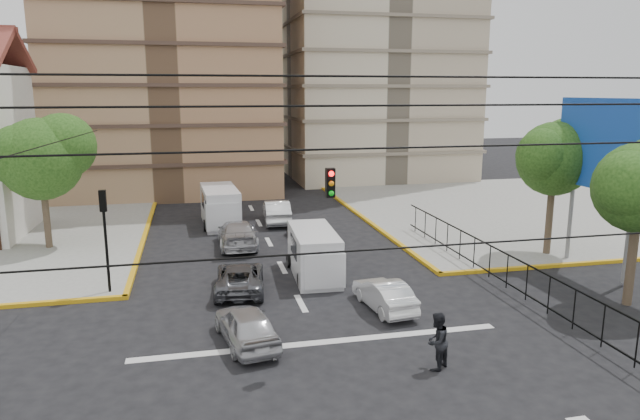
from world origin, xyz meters
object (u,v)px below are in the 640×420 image
object	(u,v)px
car_silver_front_left	(246,325)
van_left_lane	(220,208)
car_white_front_right	(384,294)
van_right_lane	(315,255)
pedestrian_crosswalk	(437,341)
traffic_light_nw	(105,224)

from	to	relation	value
car_silver_front_left	van_left_lane	bearing A→B (deg)	-99.82
car_white_front_right	van_right_lane	bearing A→B (deg)	-73.75
pedestrian_crosswalk	van_right_lane	bearing A→B (deg)	-116.58
traffic_light_nw	van_right_lane	world-z (taller)	traffic_light_nw
traffic_light_nw	van_left_lane	xyz separation A→B (m)	(5.31, 12.00, -1.93)
pedestrian_crosswalk	van_left_lane	bearing A→B (deg)	-112.55
van_right_lane	traffic_light_nw	bearing A→B (deg)	-174.79
van_right_lane	car_white_front_right	distance (m)	4.87
traffic_light_nw	car_white_front_right	bearing A→B (deg)	-20.60
traffic_light_nw	van_right_lane	bearing A→B (deg)	2.36
van_right_lane	van_left_lane	xyz separation A→B (m)	(-3.76, 11.63, 0.12)
van_right_lane	pedestrian_crosswalk	distance (m)	9.79
van_right_lane	van_left_lane	world-z (taller)	van_left_lane
car_white_front_right	traffic_light_nw	bearing A→B (deg)	-26.89
pedestrian_crosswalk	car_silver_front_left	bearing A→B (deg)	-66.47
traffic_light_nw	pedestrian_crosswalk	world-z (taller)	traffic_light_nw
van_right_lane	pedestrian_crosswalk	xyz separation A→B (m)	(1.81, -9.62, -0.14)
car_white_front_right	pedestrian_crosswalk	xyz separation A→B (m)	(-0.05, -5.14, 0.31)
van_right_lane	pedestrian_crosswalk	size ratio (longest dim) A/B	2.67
van_left_lane	car_silver_front_left	xyz separation A→B (m)	(-0.04, -18.11, -0.51)
van_right_lane	van_left_lane	distance (m)	12.22
van_left_lane	car_white_front_right	xyz separation A→B (m)	(5.62, -16.11, -0.57)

